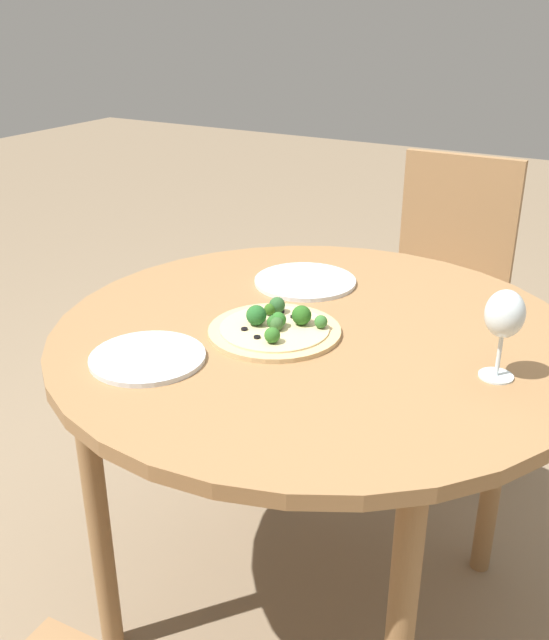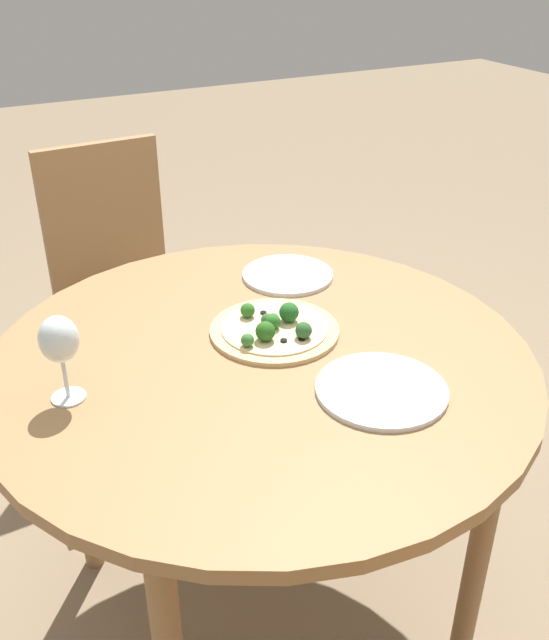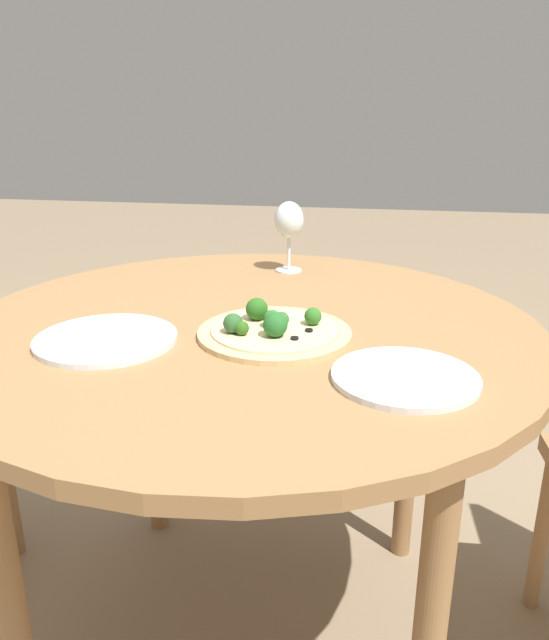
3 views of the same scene
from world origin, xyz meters
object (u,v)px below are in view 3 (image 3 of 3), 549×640
(pizza, at_px, (273,329))
(wine_glass, at_px, (289,222))
(plate_near, at_px, (106,339))
(plate_far, at_px, (405,377))

(pizza, relative_size, wine_glass, 1.61)
(wine_glass, bearing_deg, plate_near, -25.29)
(wine_glass, distance_m, plate_far, 0.66)
(pizza, height_order, wine_glass, wine_glass)
(plate_near, height_order, plate_far, same)
(wine_glass, bearing_deg, pizza, 4.51)
(plate_far, bearing_deg, pizza, -123.82)
(plate_near, bearing_deg, pizza, 105.42)
(plate_near, xyz_separation_m, plate_far, (0.08, 0.51, 0.00))
(wine_glass, relative_size, plate_far, 0.77)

